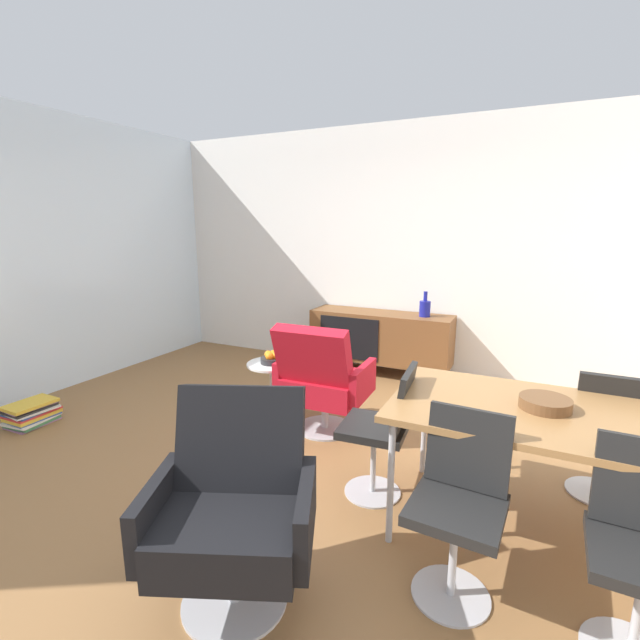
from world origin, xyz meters
name	(u,v)px	position (x,y,z in m)	size (l,w,h in m)	color
ground_plane	(314,478)	(0.00, 0.00, 0.00)	(8.32, 8.32, 0.00)	olive
wall_back	(417,251)	(0.00, 2.60, 1.40)	(6.80, 0.12, 2.80)	white
wall_window_left	(4,257)	(-3.20, 0.00, 1.40)	(0.12, 5.60, 2.80)	silver
sideboard	(380,337)	(-0.30, 2.30, 0.44)	(1.60, 0.45, 0.72)	brown
vase_cobalt	(425,308)	(0.19, 2.30, 0.81)	(0.12, 0.12, 0.27)	navy
dining_table	(548,419)	(1.36, 0.02, 0.70)	(1.60, 0.90, 0.74)	olive
wooden_bowl_on_table	(545,403)	(1.34, 0.05, 0.77)	(0.26, 0.26, 0.06)	brown
dining_chair_front_left	(460,499)	(1.02, -0.54, 0.47)	(0.42, 0.45, 0.86)	black
dining_chair_back_right	(607,429)	(1.71, 0.58, 0.47)	(0.41, 0.43, 0.86)	black
dining_chair_near_window	(384,426)	(0.48, 0.02, 0.47)	(0.45, 0.43, 0.86)	black
lounge_chair_red	(322,379)	(-0.25, 0.65, 0.47)	(0.74, 0.67, 0.95)	red
armchair_black_shell	(235,501)	(0.10, -1.00, 0.47)	(0.86, 0.84, 0.95)	black
side_table_round	(273,385)	(-0.75, 0.69, 0.32)	(0.44, 0.44, 0.52)	white
fruit_bowl	(272,358)	(-0.75, 0.69, 0.56)	(0.20, 0.20, 0.11)	#262628
magazine_stack	(31,413)	(-2.59, -0.30, 0.10)	(0.33, 0.41, 0.20)	#99668C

